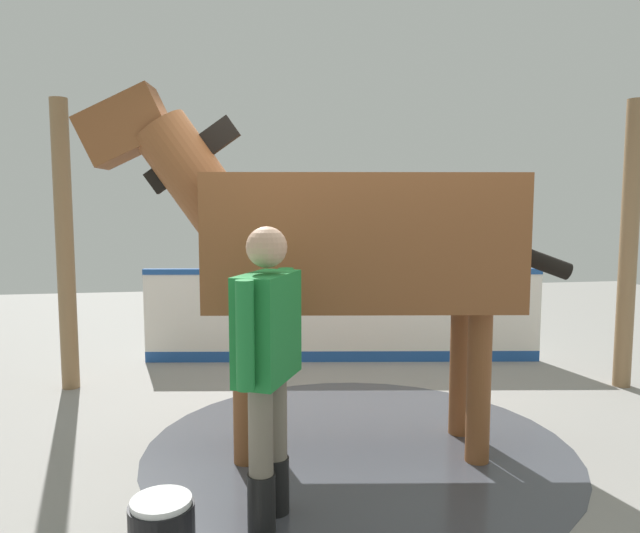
# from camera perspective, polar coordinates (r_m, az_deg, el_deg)

# --- Properties ---
(ground_plane) EXTENTS (16.00, 16.00, 0.02)m
(ground_plane) POSITION_cam_1_polar(r_m,az_deg,el_deg) (4.54, 3.80, -16.47)
(ground_plane) COLOR gray
(wet_patch) EXTENTS (3.04, 3.04, 0.00)m
(wet_patch) POSITION_cam_1_polar(r_m,az_deg,el_deg) (4.39, 3.80, -17.14)
(wet_patch) COLOR #42444C
(wet_patch) RESTS_ON ground
(barrier_wall) EXTENTS (0.73, 4.34, 1.04)m
(barrier_wall) POSITION_cam_1_polar(r_m,az_deg,el_deg) (6.47, 2.26, -5.15)
(barrier_wall) COLOR white
(barrier_wall) RESTS_ON ground
(roof_post_near) EXTENTS (0.16, 0.16, 2.70)m
(roof_post_near) POSITION_cam_1_polar(r_m,az_deg,el_deg) (5.91, -23.67, 1.82)
(roof_post_near) COLOR olive
(roof_post_near) RESTS_ON ground
(roof_post_far) EXTENTS (0.16, 0.16, 2.70)m
(roof_post_far) POSITION_cam_1_polar(r_m,az_deg,el_deg) (6.19, 27.94, 1.79)
(roof_post_far) COLOR olive
(roof_post_far) RESTS_ON ground
(horse) EXTENTS (1.18, 3.39, 2.53)m
(horse) POSITION_cam_1_polar(r_m,az_deg,el_deg) (4.04, 2.28, 2.54)
(horse) COLOR brown
(horse) RESTS_ON ground
(handler) EXTENTS (0.60, 0.40, 1.62)m
(handler) POSITION_cam_1_polar(r_m,az_deg,el_deg) (3.14, -5.14, -8.76)
(handler) COLOR black
(handler) RESTS_ON ground
(wash_bucket) EXTENTS (0.32, 0.32, 0.32)m
(wash_bucket) POSITION_cam_1_polar(r_m,az_deg,el_deg) (3.19, -15.19, -23.65)
(wash_bucket) COLOR black
(wash_bucket) RESTS_ON ground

